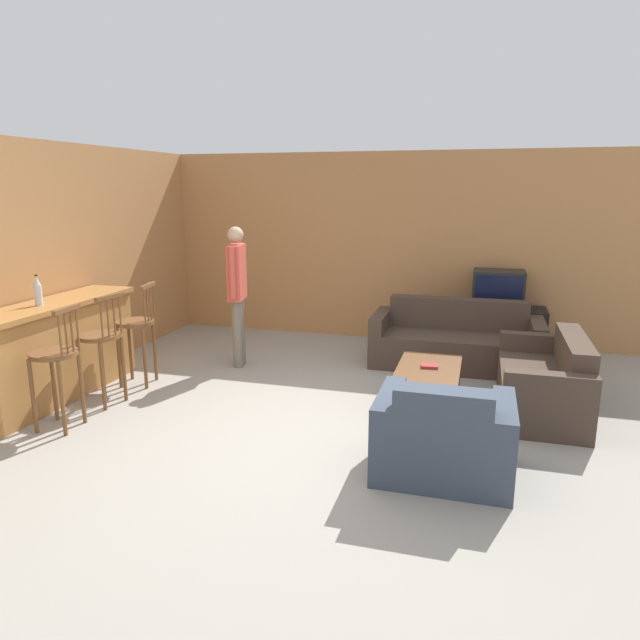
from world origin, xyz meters
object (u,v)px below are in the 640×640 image
object	(u,v)px
bar_chair_near	(56,363)
bottle	(38,291)
armchair_near	(443,439)
tv	(498,289)
bar_chair_far	(137,330)
person_by_window	(237,288)
bar_chair_mid	(101,345)
couch_far	(456,343)
loveseat_right	(545,383)
book_on_table	(430,366)
tv_unit	(495,330)
coffee_table	(428,373)

from	to	relation	value
bar_chair_near	bottle	size ratio (longest dim) A/B	3.70
armchair_near	tv	size ratio (longest dim) A/B	1.57
bar_chair_far	armchair_near	xyz separation A→B (m)	(3.36, -1.18, -0.32)
person_by_window	bar_chair_mid	bearing A→B (deg)	-117.13
bar_chair_mid	bar_chair_far	world-z (taller)	same
couch_far	tv	xyz separation A→B (m)	(0.47, 0.74, 0.56)
armchair_near	bottle	size ratio (longest dim) A/B	3.30
bar_chair_mid	couch_far	world-z (taller)	bar_chair_mid
couch_far	loveseat_right	size ratio (longest dim) A/B	1.29
bottle	person_by_window	size ratio (longest dim) A/B	0.18
bar_chair_far	person_by_window	size ratio (longest dim) A/B	0.67
bar_chair_mid	book_on_table	distance (m)	3.24
bar_chair_near	tv	bearing A→B (deg)	43.72
bar_chair_mid	couch_far	distance (m)	4.01
armchair_near	couch_far	bearing A→B (deg)	90.98
tv	person_by_window	world-z (taller)	person_by_window
tv_unit	tv	size ratio (longest dim) A/B	1.94
coffee_table	book_on_table	size ratio (longest dim) A/B	6.19
bar_chair_near	bar_chair_mid	xyz separation A→B (m)	(-0.00, 0.63, 0.00)
bar_chair_near	book_on_table	distance (m)	3.46
couch_far	loveseat_right	bearing A→B (deg)	-54.00
bottle	book_on_table	world-z (taller)	bottle
bar_chair_near	coffee_table	size ratio (longest dim) A/B	1.04
book_on_table	tv	bearing A→B (deg)	72.89
bar_chair_mid	tv	distance (m)	4.82
bottle	loveseat_right	bearing A→B (deg)	13.35
bar_chair_near	book_on_table	size ratio (longest dim) A/B	6.42
bar_chair_mid	bottle	size ratio (longest dim) A/B	3.70
bar_chair_near	couch_far	size ratio (longest dim) A/B	0.56
bar_chair_far	tv_unit	distance (m)	4.48
loveseat_right	bottle	distance (m)	4.99
couch_far	loveseat_right	world-z (taller)	couch_far
loveseat_right	tv	bearing A→B (deg)	102.43
armchair_near	tv_unit	world-z (taller)	armchair_near
bar_chair_far	book_on_table	xyz separation A→B (m)	(3.12, 0.24, -0.21)
bar_chair_mid	tv_unit	world-z (taller)	bar_chair_mid
armchair_near	loveseat_right	size ratio (longest dim) A/B	0.65
bar_chair_near	couch_far	bearing A→B (deg)	40.95
bar_chair_mid	loveseat_right	bearing A→B (deg)	13.34
bar_chair_mid	person_by_window	xyz separation A→B (m)	(0.78, 1.53, 0.35)
bottle	person_by_window	bearing A→B (deg)	51.04
bar_chair_near	person_by_window	bearing A→B (deg)	70.02
armchair_near	bar_chair_mid	bearing A→B (deg)	170.37
coffee_table	tv	bearing A→B (deg)	72.87
loveseat_right	book_on_table	distance (m)	1.11
bar_chair_near	loveseat_right	world-z (taller)	bar_chair_near
armchair_near	tv	xyz separation A→B (m)	(0.42, 3.56, 0.56)
coffee_table	tv	world-z (taller)	tv
tv_unit	bottle	size ratio (longest dim) A/B	4.08
tv	bottle	bearing A→B (deg)	-144.28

